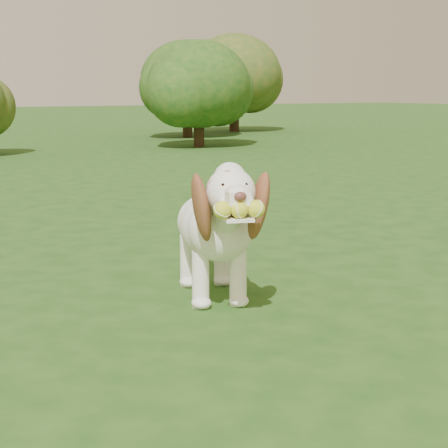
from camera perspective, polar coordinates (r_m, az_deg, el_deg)
ground at (r=3.29m, az=-9.79°, el=-6.95°), size 80.00×80.00×0.00m
dog at (r=3.41m, az=-0.69°, el=-0.01°), size 0.59×1.00×0.67m
shrub_h at (r=17.58m, az=0.79°, el=11.35°), size 2.16×2.16×2.24m
shrub_f at (r=15.39m, az=-2.83°, el=10.89°), size 1.89×1.89×1.96m
shrub_d at (r=12.76m, az=-1.94°, el=10.60°), size 1.73×1.73×1.79m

